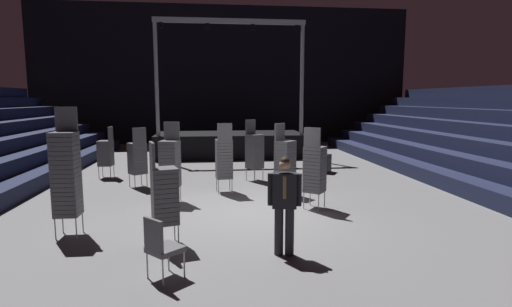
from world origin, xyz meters
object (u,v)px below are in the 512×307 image
at_px(chair_stack_mid_left, 315,168).
at_px(chair_stack_mid_right, 285,159).
at_px(loose_chair_near_man, 161,245).
at_px(equipment_road_case, 317,163).
at_px(chair_stack_rear_left, 137,157).
at_px(chair_stack_rear_right, 224,158).
at_px(chair_stack_front_right, 164,194).
at_px(chair_stack_front_left, 66,173).
at_px(chair_stack_mid_centre, 170,163).
at_px(chair_stack_aisle_left, 106,152).
at_px(man_with_tie, 284,200).
at_px(stage_riser, 230,142).
at_px(chair_stack_rear_centre, 254,150).

bearing_deg(chair_stack_mid_left, chair_stack_mid_right, 145.21).
bearing_deg(loose_chair_near_man, equipment_road_case, 108.64).
bearing_deg(chair_stack_mid_left, chair_stack_rear_left, -174.36).
bearing_deg(chair_stack_rear_right, equipment_road_case, 32.52).
bearing_deg(chair_stack_front_right, chair_stack_front_left, -125.78).
relative_size(chair_stack_mid_centre, equipment_road_case, 2.28).
bearing_deg(equipment_road_case, chair_stack_aisle_left, -178.09).
relative_size(chair_stack_front_left, chair_stack_front_right, 1.32).
bearing_deg(chair_stack_front_left, man_with_tie, 160.72).
bearing_deg(chair_stack_front_right, stage_riser, 156.14).
xyz_separation_m(chair_stack_front_left, chair_stack_rear_right, (3.10, 3.30, -0.25)).
distance_m(chair_stack_front_right, chair_stack_mid_left, 3.91).
distance_m(chair_stack_rear_centre, loose_chair_near_man, 7.30).
bearing_deg(chair_stack_rear_right, loose_chair_near_man, -108.24).
height_order(chair_stack_front_right, chair_stack_aisle_left, chair_stack_front_right).
bearing_deg(chair_stack_front_left, equipment_road_case, -136.37).
relative_size(chair_stack_mid_centre, chair_stack_aisle_left, 1.20).
bearing_deg(chair_stack_front_left, chair_stack_rear_right, -132.67).
height_order(chair_stack_mid_left, loose_chair_near_man, chair_stack_mid_left).
bearing_deg(chair_stack_mid_centre, chair_stack_front_right, 108.19).
height_order(chair_stack_rear_right, chair_stack_rear_centre, same).
height_order(chair_stack_front_left, equipment_road_case, chair_stack_front_left).
distance_m(chair_stack_front_right, equipment_road_case, 8.31).
xyz_separation_m(chair_stack_front_left, chair_stack_rear_centre, (4.13, 4.83, -0.25)).
distance_m(man_with_tie, chair_stack_front_right, 2.17).
xyz_separation_m(chair_stack_rear_centre, equipment_road_case, (2.44, 1.30, -0.67)).
distance_m(man_with_tie, chair_stack_aisle_left, 8.69).
bearing_deg(chair_stack_mid_right, chair_stack_front_left, -12.12).
xyz_separation_m(chair_stack_front_left, chair_stack_mid_right, (4.75, 2.81, -0.25)).
bearing_deg(chair_stack_mid_left, man_with_tie, -76.57).
relative_size(chair_stack_front_right, chair_stack_rear_left, 1.05).
height_order(chair_stack_aisle_left, loose_chair_near_man, chair_stack_aisle_left).
bearing_deg(chair_stack_front_left, loose_chair_near_man, 133.63).
xyz_separation_m(man_with_tie, chair_stack_mid_left, (1.26, 2.80, 0.04)).
bearing_deg(chair_stack_rear_centre, chair_stack_rear_left, -28.07).
xyz_separation_m(chair_stack_front_left, chair_stack_rear_left, (0.56, 4.27, -0.34)).
height_order(chair_stack_mid_left, chair_stack_rear_left, chair_stack_mid_left).
bearing_deg(chair_stack_front_right, chair_stack_rear_right, 148.11).
bearing_deg(chair_stack_rear_right, chair_stack_rear_centre, 49.35).
bearing_deg(chair_stack_rear_centre, chair_stack_aisle_left, -49.20).
bearing_deg(chair_stack_front_right, chair_stack_rear_centre, 142.88).
bearing_deg(chair_stack_rear_centre, chair_stack_mid_right, 69.99).
bearing_deg(chair_stack_front_right, chair_stack_mid_centre, 168.39).
xyz_separation_m(stage_riser, chair_stack_aisle_left, (-4.38, -4.71, 0.23)).
bearing_deg(chair_stack_rear_centre, loose_chair_near_man, 36.04).
bearing_deg(loose_chair_near_man, chair_stack_mid_right, 108.52).
bearing_deg(loose_chair_near_man, chair_stack_rear_right, 126.09).
xyz_separation_m(chair_stack_mid_centre, loose_chair_near_man, (0.29, -4.48, -0.49)).
relative_size(chair_stack_front_left, chair_stack_mid_left, 1.26).
xyz_separation_m(chair_stack_mid_left, chair_stack_rear_left, (-4.64, 2.89, -0.08)).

